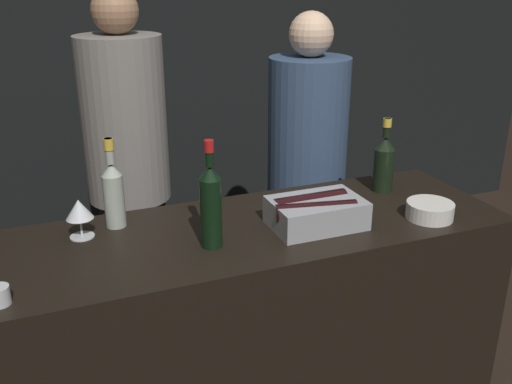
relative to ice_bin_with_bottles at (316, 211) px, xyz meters
name	(u,v)px	position (x,y,z in m)	size (l,w,h in m)	color
wall_back_chalkboard	(143,53)	(-0.19, 2.10, 0.30)	(6.40, 0.06, 2.80)	black
bar_counter	(259,345)	(-0.19, 0.07, -0.58)	(1.84, 0.62, 1.04)	black
ice_bin_with_bottles	(316,211)	(0.00, 0.00, 0.00)	(0.33, 0.22, 0.11)	#9EA0A5
bowl_white	(430,210)	(0.43, -0.10, -0.02)	(0.17, 0.17, 0.06)	silver
wine_glass	(79,210)	(-0.80, 0.22, 0.04)	(0.09, 0.09, 0.14)	silver
red_wine_bottle_burgundy	(211,204)	(-0.40, -0.02, 0.10)	(0.07, 0.07, 0.37)	black
champagne_bottle	(384,162)	(0.42, 0.22, 0.07)	(0.09, 0.09, 0.31)	black
rose_wine_bottle	(113,191)	(-0.67, 0.27, 0.08)	(0.07, 0.07, 0.33)	#9EA899
person_in_hoodie	(128,164)	(-0.50, 0.99, -0.07)	(0.40, 0.40, 1.85)	black
person_blond_tee	(306,170)	(0.35, 0.77, -0.14)	(0.39, 0.39, 1.73)	black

